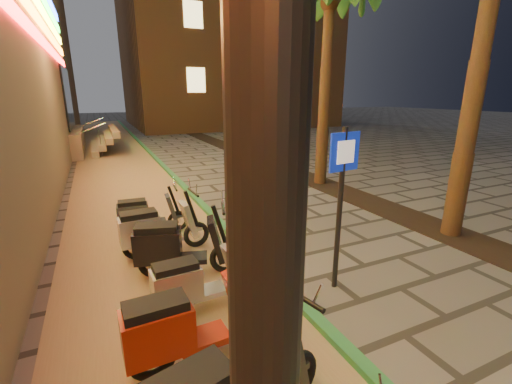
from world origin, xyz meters
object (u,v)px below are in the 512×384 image
pedestrian_sign (342,188)px  scooter_6 (193,283)px  scooter_8 (154,230)px  scooter_9 (144,215)px  scooter_5 (183,328)px  scooter_7 (175,247)px

pedestrian_sign → scooter_6: (-2.25, 0.28, -1.19)m
scooter_8 → scooter_9: scooter_8 is taller
pedestrian_sign → scooter_5: (-2.62, -0.67, -1.13)m
scooter_5 → scooter_7: (0.36, 2.09, 0.01)m
scooter_6 → scooter_9: scooter_6 is taller
scooter_5 → scooter_7: bearing=77.9°
scooter_7 → scooter_8: scooter_7 is taller
scooter_6 → scooter_7: bearing=87.4°
pedestrian_sign → scooter_8: 3.60m
scooter_5 → scooter_8: 3.06m
pedestrian_sign → scooter_9: (-2.49, 3.52, -1.20)m
scooter_5 → scooter_8: bearing=84.4°
pedestrian_sign → scooter_7: pedestrian_sign is taller
scooter_6 → scooter_7: scooter_7 is taller
scooter_5 → pedestrian_sign: bearing=12.1°
scooter_5 → scooter_6: bearing=66.2°
scooter_6 → scooter_7: size_ratio=0.88×
scooter_6 → scooter_5: bearing=-114.9°
scooter_9 → scooter_8: bearing=-83.2°
scooter_7 → scooter_9: (-0.22, 2.10, -0.08)m
scooter_7 → pedestrian_sign: bearing=-15.1°
scooter_6 → pedestrian_sign: bearing=-10.6°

